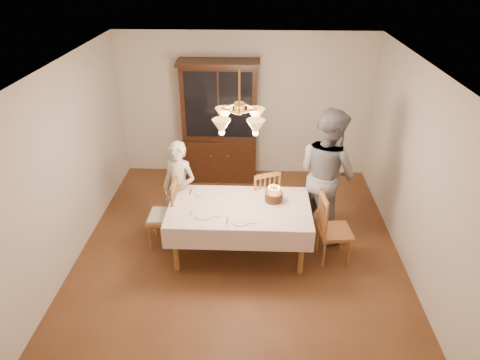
{
  "coord_description": "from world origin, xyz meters",
  "views": [
    {
      "loc": [
        0.2,
        -4.84,
        3.82
      ],
      "look_at": [
        0.0,
        0.2,
        1.05
      ],
      "focal_mm": 32.0,
      "sensor_mm": 36.0,
      "label": 1
    }
  ],
  "objects_px": {
    "china_hutch": "(220,124)",
    "birthday_cake": "(274,197)",
    "elderly_woman": "(180,189)",
    "dining_table": "(239,211)",
    "chair_far_side": "(262,201)"
  },
  "relations": [
    {
      "from": "china_hutch",
      "to": "birthday_cake",
      "type": "bearing_deg",
      "value": -66.92
    },
    {
      "from": "chair_far_side",
      "to": "china_hutch",
      "type": "bearing_deg",
      "value": 115.27
    },
    {
      "from": "dining_table",
      "to": "china_hutch",
      "type": "bearing_deg",
      "value": 101.1
    },
    {
      "from": "china_hutch",
      "to": "elderly_woman",
      "type": "bearing_deg",
      "value": -104.39
    },
    {
      "from": "dining_table",
      "to": "birthday_cake",
      "type": "distance_m",
      "value": 0.5
    },
    {
      "from": "elderly_woman",
      "to": "birthday_cake",
      "type": "relative_size",
      "value": 4.8
    },
    {
      "from": "dining_table",
      "to": "chair_far_side",
      "type": "height_order",
      "value": "chair_far_side"
    },
    {
      "from": "dining_table",
      "to": "birthday_cake",
      "type": "height_order",
      "value": "birthday_cake"
    },
    {
      "from": "chair_far_side",
      "to": "elderly_woman",
      "type": "height_order",
      "value": "elderly_woman"
    },
    {
      "from": "chair_far_side",
      "to": "birthday_cake",
      "type": "height_order",
      "value": "chair_far_side"
    },
    {
      "from": "chair_far_side",
      "to": "elderly_woman",
      "type": "distance_m",
      "value": 1.24
    },
    {
      "from": "birthday_cake",
      "to": "elderly_woman",
      "type": "bearing_deg",
      "value": 164.9
    },
    {
      "from": "dining_table",
      "to": "elderly_woman",
      "type": "bearing_deg",
      "value": 150.52
    },
    {
      "from": "dining_table",
      "to": "chair_far_side",
      "type": "distance_m",
      "value": 0.77
    },
    {
      "from": "birthday_cake",
      "to": "china_hutch",
      "type": "bearing_deg",
      "value": 113.08
    }
  ]
}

